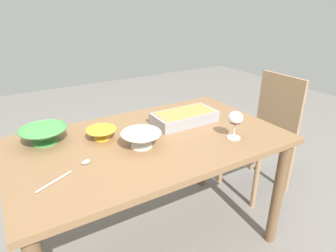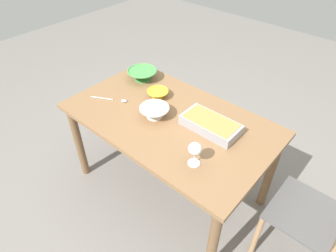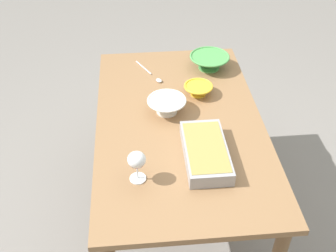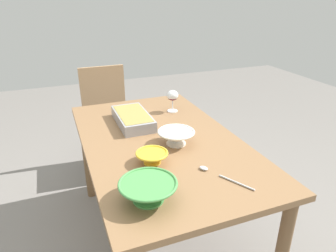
{
  "view_description": "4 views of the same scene",
  "coord_description": "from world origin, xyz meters",
  "px_view_note": "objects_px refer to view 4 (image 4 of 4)",
  "views": [
    {
      "loc": [
        -0.64,
        -1.25,
        1.43
      ],
      "look_at": [
        0.1,
        -0.02,
        0.8
      ],
      "focal_mm": 30.71,
      "sensor_mm": 36.0,
      "label": 1
    },
    {
      "loc": [
        1.04,
        -1.19,
        2.0
      ],
      "look_at": [
        0.11,
        -0.14,
        0.82
      ],
      "focal_mm": 31.28,
      "sensor_mm": 36.0,
      "label": 2
    },
    {
      "loc": [
        1.65,
        -0.21,
        2.08
      ],
      "look_at": [
        0.16,
        -0.07,
        0.84
      ],
      "focal_mm": 44.13,
      "sensor_mm": 36.0,
      "label": 3
    },
    {
      "loc": [
        -1.47,
        0.53,
        1.53
      ],
      "look_at": [
        0.01,
        -0.05,
        0.82
      ],
      "focal_mm": 32.65,
      "sensor_mm": 36.0,
      "label": 4
    }
  ],
  "objects_px": {
    "dining_table": "(161,154)",
    "chair": "(107,115)",
    "small_bowl": "(176,137)",
    "serving_bowl": "(148,190)",
    "mixing_bowl": "(152,157)",
    "serving_spoon": "(216,173)",
    "wine_glass": "(173,97)",
    "casserole_dish": "(133,118)"
  },
  "relations": [
    {
      "from": "dining_table",
      "to": "chair",
      "type": "xyz_separation_m",
      "value": [
        1.09,
        0.12,
        -0.14
      ]
    },
    {
      "from": "small_bowl",
      "to": "serving_bowl",
      "type": "relative_size",
      "value": 0.86
    },
    {
      "from": "chair",
      "to": "mixing_bowl",
      "type": "distance_m",
      "value": 1.34
    },
    {
      "from": "small_bowl",
      "to": "mixing_bowl",
      "type": "bearing_deg",
      "value": 127.34
    },
    {
      "from": "mixing_bowl",
      "to": "serving_spoon",
      "type": "height_order",
      "value": "mixing_bowl"
    },
    {
      "from": "dining_table",
      "to": "small_bowl",
      "type": "relative_size",
      "value": 7.02
    },
    {
      "from": "wine_glass",
      "to": "small_bowl",
      "type": "distance_m",
      "value": 0.5
    },
    {
      "from": "chair",
      "to": "mixing_bowl",
      "type": "relative_size",
      "value": 5.69
    },
    {
      "from": "wine_glass",
      "to": "small_bowl",
      "type": "relative_size",
      "value": 0.75
    },
    {
      "from": "mixing_bowl",
      "to": "serving_spoon",
      "type": "distance_m",
      "value": 0.32
    },
    {
      "from": "dining_table",
      "to": "serving_bowl",
      "type": "relative_size",
      "value": 6.01
    },
    {
      "from": "dining_table",
      "to": "small_bowl",
      "type": "bearing_deg",
      "value": -144.25
    },
    {
      "from": "small_bowl",
      "to": "serving_spoon",
      "type": "distance_m",
      "value": 0.36
    },
    {
      "from": "dining_table",
      "to": "serving_spoon",
      "type": "height_order",
      "value": "serving_spoon"
    },
    {
      "from": "mixing_bowl",
      "to": "wine_glass",
      "type": "bearing_deg",
      "value": -30.22
    },
    {
      "from": "casserole_dish",
      "to": "small_bowl",
      "type": "distance_m",
      "value": 0.39
    },
    {
      "from": "casserole_dish",
      "to": "serving_spoon",
      "type": "xyz_separation_m",
      "value": [
        -0.71,
        -0.2,
        -0.03
      ]
    },
    {
      "from": "small_bowl",
      "to": "serving_bowl",
      "type": "bearing_deg",
      "value": 144.49
    },
    {
      "from": "small_bowl",
      "to": "serving_spoon",
      "type": "relative_size",
      "value": 0.79
    },
    {
      "from": "casserole_dish",
      "to": "wine_glass",
      "type": "bearing_deg",
      "value": -71.1
    },
    {
      "from": "wine_glass",
      "to": "casserole_dish",
      "type": "bearing_deg",
      "value": 108.9
    },
    {
      "from": "wine_glass",
      "to": "serving_bowl",
      "type": "xyz_separation_m",
      "value": [
        -0.89,
        0.47,
        -0.06
      ]
    },
    {
      "from": "serving_bowl",
      "to": "serving_spoon",
      "type": "distance_m",
      "value": 0.36
    },
    {
      "from": "chair",
      "to": "serving_bowl",
      "type": "height_order",
      "value": "chair"
    },
    {
      "from": "small_bowl",
      "to": "serving_bowl",
      "type": "xyz_separation_m",
      "value": [
        -0.41,
        0.3,
        0.0
      ]
    },
    {
      "from": "chair",
      "to": "small_bowl",
      "type": "height_order",
      "value": "chair"
    },
    {
      "from": "wine_glass",
      "to": "mixing_bowl",
      "type": "relative_size",
      "value": 0.95
    },
    {
      "from": "chair",
      "to": "serving_spoon",
      "type": "height_order",
      "value": "chair"
    },
    {
      "from": "dining_table",
      "to": "casserole_dish",
      "type": "relative_size",
      "value": 3.75
    },
    {
      "from": "dining_table",
      "to": "mixing_bowl",
      "type": "height_order",
      "value": "mixing_bowl"
    },
    {
      "from": "chair",
      "to": "dining_table",
      "type": "bearing_deg",
      "value": -173.74
    },
    {
      "from": "wine_glass",
      "to": "small_bowl",
      "type": "xyz_separation_m",
      "value": [
        -0.47,
        0.17,
        -0.06
      ]
    },
    {
      "from": "serving_bowl",
      "to": "dining_table",
      "type": "bearing_deg",
      "value": -25.47
    },
    {
      "from": "dining_table",
      "to": "casserole_dish",
      "type": "xyz_separation_m",
      "value": [
        0.28,
        0.09,
        0.14
      ]
    },
    {
      "from": "mixing_bowl",
      "to": "small_bowl",
      "type": "distance_m",
      "value": 0.24
    },
    {
      "from": "casserole_dish",
      "to": "serving_bowl",
      "type": "distance_m",
      "value": 0.79
    },
    {
      "from": "dining_table",
      "to": "small_bowl",
      "type": "xyz_separation_m",
      "value": [
        -0.08,
        -0.06,
        0.14
      ]
    },
    {
      "from": "dining_table",
      "to": "chair",
      "type": "distance_m",
      "value": 1.1
    },
    {
      "from": "chair",
      "to": "casserole_dish",
      "type": "distance_m",
      "value": 0.85
    },
    {
      "from": "casserole_dish",
      "to": "serving_bowl",
      "type": "bearing_deg",
      "value": 169.17
    },
    {
      "from": "wine_glass",
      "to": "small_bowl",
      "type": "bearing_deg",
      "value": 160.23
    },
    {
      "from": "chair",
      "to": "casserole_dish",
      "type": "xyz_separation_m",
      "value": [
        -0.81,
        -0.03,
        0.28
      ]
    }
  ]
}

